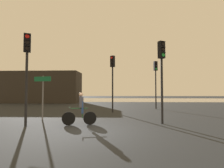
# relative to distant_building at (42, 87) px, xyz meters

# --- Properties ---
(ground_plane) EXTENTS (120.00, 120.00, 0.00)m
(ground_plane) POSITION_rel_distant_building_xyz_m (10.70, -18.95, -2.33)
(ground_plane) COLOR black
(water_strip) EXTENTS (80.00, 16.00, 0.01)m
(water_strip) POSITION_rel_distant_building_xyz_m (10.70, 10.00, -2.33)
(water_strip) COLOR gray
(water_strip) RESTS_ON ground
(distant_building) EXTENTS (11.30, 4.00, 4.66)m
(distant_building) POSITION_rel_distant_building_xyz_m (0.00, 0.00, 0.00)
(distant_building) COLOR #2D2823
(distant_building) RESTS_ON ground
(traffic_light_near_right) EXTENTS (0.40, 0.42, 4.31)m
(traffic_light_near_right) POSITION_rel_distant_building_xyz_m (13.93, -16.98, 0.67)
(traffic_light_near_right) COLOR black
(traffic_light_near_right) RESTS_ON ground
(traffic_light_far_right) EXTENTS (0.38, 0.40, 4.62)m
(traffic_light_far_right) POSITION_rel_distant_building_xyz_m (15.26, -9.09, 0.87)
(traffic_light_far_right) COLOR black
(traffic_light_far_right) RESTS_ON ground
(traffic_light_center) EXTENTS (0.40, 0.42, 4.54)m
(traffic_light_center) POSITION_rel_distant_building_xyz_m (11.17, -12.25, 0.82)
(traffic_light_center) COLOR black
(traffic_light_center) RESTS_ON ground
(traffic_light_near_left) EXTENTS (0.39, 0.41, 4.50)m
(traffic_light_near_left) POSITION_rel_distant_building_xyz_m (7.21, -17.91, 0.79)
(traffic_light_near_left) COLOR black
(traffic_light_near_left) RESTS_ON ground
(direction_sign_post) EXTENTS (1.09, 0.24, 2.60)m
(direction_sign_post) POSITION_rel_distant_building_xyz_m (7.20, -16.07, -0.63)
(direction_sign_post) COLOR slate
(direction_sign_post) RESTS_ON ground
(cyclist) EXTENTS (1.69, 0.51, 1.62)m
(cyclist) POSITION_rel_distant_building_xyz_m (9.77, -17.45, -1.51)
(cyclist) COLOR black
(cyclist) RESTS_ON ground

